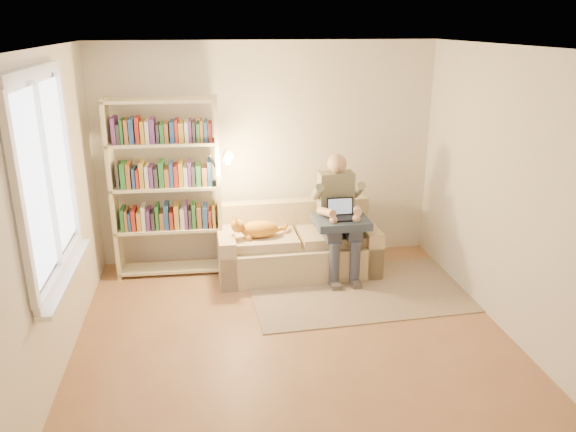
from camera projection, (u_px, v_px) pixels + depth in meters
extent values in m
plane|color=#906341|center=(298.00, 352.00, 5.00)|extent=(4.50, 4.50, 0.00)
cube|color=white|center=(301.00, 49.00, 4.15)|extent=(4.00, 4.50, 0.02)
cube|color=silver|center=(42.00, 228.00, 4.29)|extent=(0.02, 4.50, 2.60)
cube|color=silver|center=(526.00, 203.00, 4.86)|extent=(0.02, 4.50, 2.60)
cube|color=silver|center=(267.00, 154.00, 6.68)|extent=(4.00, 0.02, 2.60)
cube|color=silver|center=(386.00, 379.00, 2.48)|extent=(4.00, 0.02, 2.60)
plane|color=white|center=(46.00, 176.00, 4.37)|extent=(0.00, 1.50, 1.50)
cube|color=white|center=(33.00, 72.00, 4.11)|extent=(0.05, 1.50, 0.08)
cube|color=white|center=(61.00, 269.00, 4.63)|extent=(0.05, 1.50, 0.08)
cube|color=white|center=(48.00, 176.00, 4.37)|extent=(0.04, 0.05, 1.50)
cube|color=white|center=(67.00, 274.00, 4.65)|extent=(0.12, 1.52, 0.04)
cube|color=#C2B189|center=(297.00, 256.00, 6.57)|extent=(1.85, 0.86, 0.39)
cube|color=#C2B189|center=(293.00, 216.00, 6.74)|extent=(1.84, 0.22, 0.39)
cube|color=#C2B189|center=(226.00, 254.00, 6.41)|extent=(0.20, 0.83, 0.55)
cube|color=#C2B189|center=(365.00, 245.00, 6.67)|extent=(0.20, 0.83, 0.55)
cube|color=#C2AE8D|center=(262.00, 240.00, 6.38)|extent=(0.79, 0.56, 0.11)
cube|color=#C2AE8D|center=(333.00, 236.00, 6.51)|extent=(0.79, 0.56, 0.11)
cube|color=gray|center=(336.00, 195.00, 6.43)|extent=(0.40, 0.22, 0.54)
sphere|color=tan|center=(337.00, 164.00, 6.29)|extent=(0.22, 0.22, 0.22)
cube|color=#363B4B|center=(330.00, 230.00, 6.28)|extent=(0.17, 0.45, 0.17)
cube|color=#363B4B|center=(351.00, 229.00, 6.32)|extent=(0.17, 0.45, 0.17)
cylinder|color=#363B4B|center=(334.00, 264.00, 6.18)|extent=(0.11, 0.11, 0.52)
cylinder|color=#363B4B|center=(355.00, 263.00, 6.22)|extent=(0.11, 0.11, 0.52)
ellipsoid|color=#FFA931|center=(263.00, 229.00, 6.30)|extent=(0.43, 0.23, 0.19)
sphere|color=#FFA931|center=(241.00, 226.00, 6.21)|extent=(0.15, 0.15, 0.15)
cylinder|color=#FFA931|center=(282.00, 229.00, 6.39)|extent=(0.21, 0.04, 0.06)
cube|color=#2B384C|center=(341.00, 222.00, 6.25)|extent=(0.60, 0.49, 0.09)
cube|color=black|center=(342.00, 218.00, 6.19)|extent=(0.30, 0.21, 0.02)
cube|color=black|center=(339.00, 206.00, 6.26)|extent=(0.30, 0.06, 0.20)
plane|color=#8CA5CC|center=(339.00, 206.00, 6.26)|extent=(0.27, 0.05, 0.26)
cube|color=beige|center=(113.00, 191.00, 6.21)|extent=(0.05, 0.31, 2.03)
cube|color=beige|center=(219.00, 187.00, 6.34)|extent=(0.05, 0.31, 2.03)
cube|color=beige|center=(172.00, 268.00, 6.59)|extent=(1.22, 0.34, 0.03)
cube|color=beige|center=(169.00, 228.00, 6.43)|extent=(1.22, 0.34, 0.03)
cube|color=beige|center=(166.00, 187.00, 6.27)|extent=(1.22, 0.34, 0.03)
cube|color=beige|center=(163.00, 143.00, 6.10)|extent=(1.22, 0.34, 0.03)
cube|color=beige|center=(160.00, 100.00, 5.95)|extent=(1.22, 0.34, 0.03)
cube|color=#1E4C8C|center=(168.00, 217.00, 6.38)|extent=(1.04, 0.28, 0.24)
cube|color=#B2261E|center=(165.00, 175.00, 6.22)|extent=(1.04, 0.28, 0.24)
cube|color=gold|center=(162.00, 131.00, 6.06)|extent=(1.04, 0.28, 0.24)
cylinder|color=beige|center=(211.00, 182.00, 6.31)|extent=(0.11, 0.11, 0.04)
cone|color=beige|center=(226.00, 158.00, 6.11)|extent=(0.14, 0.16, 0.17)
cube|color=gray|center=(359.00, 291.00, 6.12)|extent=(2.39, 1.48, 0.01)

